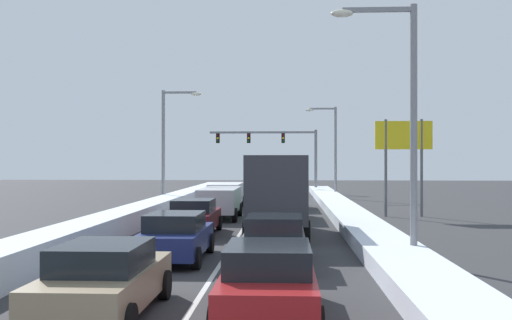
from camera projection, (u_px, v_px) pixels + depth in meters
name	position (u px, v px, depth m)	size (l,w,h in m)	color
ground_plane	(241.00, 231.00, 26.35)	(137.03, 137.03, 0.00)	#333335
lane_stripe_between_right_lane_and_center_lane	(249.00, 219.00, 31.61)	(0.14, 57.97, 0.01)	silver
snow_bank_right_shoulder	(348.00, 215.00, 31.34)	(1.92, 57.97, 0.55)	silver
snow_bank_left_shoulder	(152.00, 210.00, 31.89)	(1.54, 57.97, 0.94)	silver
sedan_red_right_lane_nearest	(269.00, 281.00, 11.67)	(2.00, 4.50, 1.51)	maroon
sedan_gray_right_lane_second	(274.00, 240.00, 17.67)	(2.00, 4.50, 1.51)	slate
box_truck_right_lane_third	(277.00, 191.00, 24.57)	(2.53, 7.20, 3.36)	#38383D
suv_green_right_lane_fourth	(284.00, 200.00, 31.99)	(2.16, 4.90, 1.67)	#1E5633
suv_black_right_lane_fifth	(285.00, 193.00, 38.66)	(2.16, 4.90, 1.67)	black
sedan_tan_center_lane_nearest	(105.00, 279.00, 11.85)	(2.00, 4.50, 1.51)	#937F60
sedan_navy_center_lane_second	(176.00, 236.00, 18.61)	(2.00, 4.50, 1.51)	navy
sedan_maroon_center_lane_third	(194.00, 217.00, 25.16)	(2.00, 4.50, 1.51)	maroon
suv_silver_center_lane_fourth	(220.00, 200.00, 31.81)	(2.16, 4.90, 1.67)	#B7BABF
suv_white_center_lane_fifth	(226.00, 193.00, 38.50)	(2.16, 4.90, 1.67)	silver
traffic_light_gantry	(278.00, 145.00, 57.86)	(10.60, 0.47, 6.20)	slate
street_lamp_right_near	(402.00, 108.00, 18.17)	(2.66, 0.36, 7.99)	gray
street_lamp_right_mid	(331.00, 143.00, 49.74)	(2.66, 0.36, 7.72)	gray
street_lamp_left_mid	(169.00, 137.00, 38.80)	(2.66, 0.36, 7.81)	gray
roadside_sign_right	(404.00, 145.00, 33.17)	(3.20, 0.16, 5.50)	#59595B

